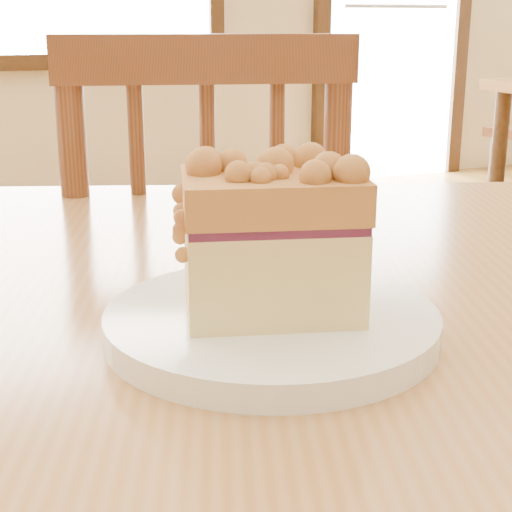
{
  "coord_description": "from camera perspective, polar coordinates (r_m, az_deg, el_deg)",
  "views": [
    {
      "loc": [
        -0.38,
        -0.34,
        0.97
      ],
      "look_at": [
        -0.16,
        0.18,
        0.8
      ],
      "focal_mm": 55.0,
      "sensor_mm": 36.0,
      "label": 1
    }
  ],
  "objects": [
    {
      "name": "cafe_table_main",
      "position": [
        0.77,
        10.49,
        -8.01
      ],
      "size": [
        1.45,
        1.2,
        0.75
      ],
      "rotation": [
        0.0,
        0.0,
        -0.34
      ],
      "color": "#A16F3E",
      "rests_on": "ground"
    },
    {
      "name": "cafe_chair_main",
      "position": [
        1.29,
        -3.73,
        -5.27
      ],
      "size": [
        0.54,
        0.54,
        0.97
      ],
      "rotation": [
        0.0,
        0.0,
        2.88
      ],
      "color": "brown",
      "rests_on": "ground"
    },
    {
      "name": "plate",
      "position": [
        0.58,
        1.13,
        -4.98
      ],
      "size": [
        0.25,
        0.25,
        0.02
      ],
      "color": "white",
      "rests_on": "cafe_table_main"
    },
    {
      "name": "cake_slice",
      "position": [
        0.56,
        0.9,
        1.67
      ],
      "size": [
        0.15,
        0.12,
        0.12
      ],
      "rotation": [
        0.0,
        0.0,
        -0.27
      ],
      "color": "#FFE890",
      "rests_on": "plate"
    }
  ]
}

